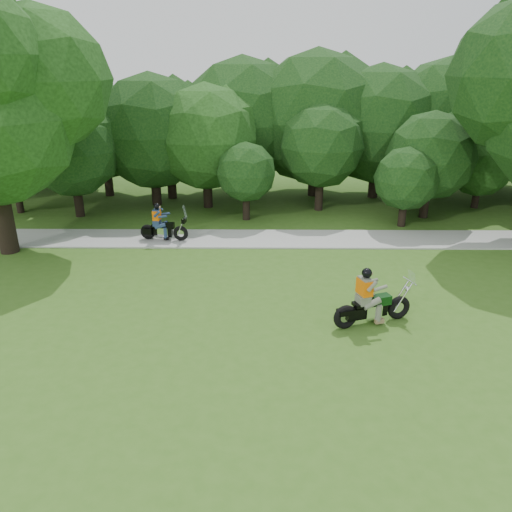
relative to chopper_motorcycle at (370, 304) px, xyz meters
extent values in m
plane|color=#38621C|center=(-2.10, -1.00, -0.63)|extent=(100.00, 100.00, 0.00)
cube|color=#A1A19C|center=(-2.10, 7.00, -0.60)|extent=(60.00, 2.20, 0.06)
cylinder|color=black|center=(3.23, 8.87, -0.02)|extent=(0.34, 0.34, 1.21)
sphere|color=black|center=(3.23, 8.87, 1.48)|extent=(2.77, 2.77, 2.77)
cylinder|color=black|center=(-3.95, 14.54, 0.27)|extent=(0.52, 0.52, 1.80)
sphere|color=black|center=(-3.95, 14.54, 3.28)|extent=(6.49, 6.49, 6.49)
cylinder|color=black|center=(-14.57, 10.78, -0.05)|extent=(0.32, 0.32, 1.15)
sphere|color=black|center=(-14.57, 10.78, 1.33)|extent=(2.47, 2.47, 2.47)
cylinder|color=black|center=(-11.19, 14.07, 0.27)|extent=(0.45, 0.45, 1.80)
sphere|color=black|center=(-11.19, 14.07, 2.78)|extent=(4.96, 4.96, 4.96)
cylinder|color=black|center=(10.30, 16.00, 0.27)|extent=(0.52, 0.52, 1.80)
sphere|color=black|center=(10.30, 16.00, 3.27)|extent=(6.47, 6.47, 6.47)
cylinder|color=black|center=(-17.16, 15.40, 0.27)|extent=(0.52, 0.52, 1.80)
cylinder|color=black|center=(-8.28, 12.33, 0.27)|extent=(0.48, 0.48, 1.80)
sphere|color=black|center=(-8.28, 12.33, 2.98)|extent=(5.58, 5.58, 5.58)
cylinder|color=black|center=(7.65, 11.86, -0.09)|extent=(0.34, 0.34, 1.08)
sphere|color=#1A3D11|center=(7.65, 11.86, 1.39)|extent=(2.89, 2.89, 2.89)
cylinder|color=black|center=(-0.16, 11.39, 0.27)|extent=(0.40, 0.40, 1.80)
sphere|color=black|center=(-0.16, 11.39, 2.47)|extent=(4.00, 4.00, 4.00)
cylinder|color=black|center=(-3.66, 9.79, 0.03)|extent=(0.34, 0.34, 1.31)
sphere|color=black|center=(-3.66, 9.79, 1.56)|extent=(2.71, 2.71, 2.71)
cylinder|color=black|center=(2.99, 13.87, 0.27)|extent=(0.50, 0.50, 1.80)
sphere|color=black|center=(2.99, 13.87, 3.13)|extent=(6.04, 6.04, 6.04)
cylinder|color=black|center=(4.59, 10.19, 0.14)|extent=(0.40, 0.40, 1.55)
sphere|color=black|center=(4.59, 10.19, 2.22)|extent=(4.00, 4.00, 4.00)
cylinder|color=black|center=(-14.60, 16.11, 0.27)|extent=(0.54, 0.54, 1.80)
sphere|color=black|center=(-14.60, 16.11, 3.40)|extent=(6.87, 6.87, 6.87)
cylinder|color=black|center=(-0.17, 14.26, 0.27)|extent=(0.55, 0.55, 1.80)
sphere|color=black|center=(-0.17, 14.26, 3.42)|extent=(6.91, 6.91, 6.91)
cylinder|color=black|center=(6.61, 14.45, 0.27)|extent=(0.52, 0.52, 1.80)
sphere|color=black|center=(6.61, 14.45, 3.27)|extent=(6.45, 6.45, 6.45)
cylinder|color=black|center=(-5.62, 11.84, 0.26)|extent=(0.45, 0.45, 1.78)
sphere|color=#1A3D11|center=(-5.62, 11.84, 2.79)|extent=(5.06, 5.06, 5.06)
cylinder|color=black|center=(-11.49, 10.20, 0.23)|extent=(0.41, 0.41, 1.71)
sphere|color=black|center=(-11.49, 10.20, 2.48)|extent=(4.29, 4.29, 4.29)
cylinder|color=black|center=(-7.71, 13.63, 0.23)|extent=(0.46, 0.46, 1.72)
sphere|color=black|center=(-7.71, 13.63, 2.81)|extent=(5.29, 5.29, 5.29)
cylinder|color=black|center=(-12.60, 5.50, 1.47)|extent=(0.68, 0.68, 4.20)
sphere|color=#1A3D11|center=(-10.84, 6.30, 5.57)|extent=(5.12, 5.12, 5.12)
torus|color=black|center=(-0.68, -0.24, -0.28)|extent=(0.72, 0.42, 0.69)
torus|color=black|center=(0.90, 0.32, -0.28)|extent=(0.72, 0.42, 0.69)
cube|color=black|center=(-0.08, -0.03, -0.23)|extent=(1.22, 0.63, 0.32)
cube|color=silver|center=(0.08, 0.03, -0.23)|extent=(0.56, 0.48, 0.40)
cube|color=black|center=(0.33, 0.12, 0.07)|extent=(0.59, 0.45, 0.26)
cube|color=black|center=(-0.21, -0.07, 0.03)|extent=(0.59, 0.47, 0.10)
cylinder|color=silver|center=(0.94, 0.33, 0.07)|extent=(0.52, 0.22, 0.82)
cylinder|color=silver|center=(1.16, 0.41, 0.49)|extent=(0.25, 0.61, 0.04)
cube|color=#5D6451|center=(-0.21, -0.07, 0.16)|extent=(0.41, 0.45, 0.24)
cube|color=#5D6451|center=(-0.19, -0.07, 0.52)|extent=(0.38, 0.48, 0.56)
cube|color=#FF6505|center=(-0.19, -0.07, 0.54)|extent=(0.42, 0.53, 0.44)
sphere|color=black|center=(-0.16, -0.06, 0.94)|extent=(0.28, 0.28, 0.28)
torus|color=black|center=(-7.56, 6.84, -0.26)|extent=(0.63, 0.25, 0.62)
torus|color=black|center=(-6.21, 6.67, -0.26)|extent=(0.63, 0.25, 0.62)
cube|color=black|center=(-7.05, 6.77, -0.22)|extent=(1.00, 0.33, 0.28)
cube|color=silver|center=(-6.91, 6.76, -0.22)|extent=(0.46, 0.35, 0.35)
cube|color=black|center=(-6.70, 6.73, 0.05)|extent=(0.49, 0.32, 0.23)
cube|color=black|center=(-7.16, 6.79, 0.01)|extent=(0.49, 0.34, 0.09)
cylinder|color=silver|center=(-6.17, 6.67, 0.05)|extent=(0.35, 0.08, 0.79)
cylinder|color=silver|center=(-6.03, 6.65, 0.43)|extent=(0.10, 0.56, 0.03)
cube|color=black|center=(-7.54, 6.64, -0.22)|extent=(0.38, 0.15, 0.30)
cube|color=black|center=(-7.50, 7.03, -0.22)|extent=(0.38, 0.15, 0.30)
cube|color=navy|center=(-7.16, 6.79, 0.14)|extent=(0.30, 0.37, 0.21)
cube|color=navy|center=(-7.14, 6.79, 0.45)|extent=(0.27, 0.40, 0.49)
cube|color=#FF6505|center=(-7.14, 6.79, 0.47)|extent=(0.30, 0.43, 0.39)
sphere|color=black|center=(-7.11, 6.78, 0.82)|extent=(0.25, 0.25, 0.25)
camera|label=1|loc=(-2.99, -12.25, 6.20)|focal=35.00mm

